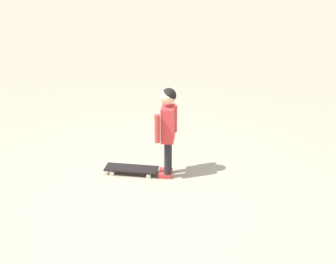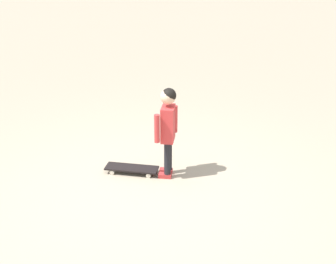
{
  "view_description": "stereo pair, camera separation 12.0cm",
  "coord_description": "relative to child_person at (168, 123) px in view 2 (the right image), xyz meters",
  "views": [
    {
      "loc": [
        -3.37,
        -1.49,
        2.34
      ],
      "look_at": [
        0.54,
        -0.01,
        0.55
      ],
      "focal_mm": 43.48,
      "sensor_mm": 36.0,
      "label": 1
    },
    {
      "loc": [
        -3.33,
        -1.6,
        2.34
      ],
      "look_at": [
        0.54,
        -0.01,
        0.55
      ],
      "focal_mm": 43.48,
      "sensor_mm": 36.0,
      "label": 2
    }
  ],
  "objects": [
    {
      "name": "ground_plane",
      "position": [
        -0.54,
        0.01,
        -0.66
      ],
      "size": [
        50.0,
        50.0,
        0.0
      ],
      "primitive_type": "plane",
      "color": "tan"
    },
    {
      "name": "child_person",
      "position": [
        0.0,
        0.0,
        0.0
      ],
      "size": [
        0.4,
        0.22,
        1.06
      ],
      "color": "black",
      "rests_on": "ground"
    },
    {
      "name": "skateboard",
      "position": [
        -0.11,
        0.42,
        -0.6
      ],
      "size": [
        0.32,
        0.65,
        0.07
      ],
      "color": "black",
      "rests_on": "ground"
    }
  ]
}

